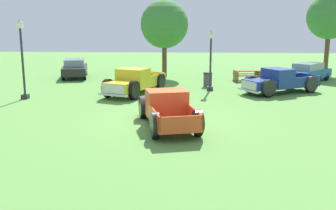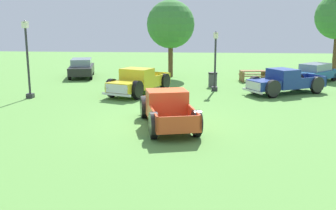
{
  "view_description": "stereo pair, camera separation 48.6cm",
  "coord_description": "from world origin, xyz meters",
  "px_view_note": "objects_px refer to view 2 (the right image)",
  "views": [
    {
      "loc": [
        1.06,
        -15.74,
        4.13
      ],
      "look_at": [
        0.21,
        -0.48,
        0.9
      ],
      "focal_mm": 41.69,
      "sensor_mm": 36.0,
      "label": 1
    },
    {
      "loc": [
        1.54,
        -15.7,
        4.13
      ],
      "look_at": [
        0.21,
        -0.48,
        0.9
      ],
      "focal_mm": 41.69,
      "sensor_mm": 36.0,
      "label": 2
    }
  ],
  "objects_px": {
    "pickup_truck_behind_left": "(137,82)",
    "sedan_distant_a": "(316,72)",
    "lamp_post_far": "(28,58)",
    "pickup_truck_behind_right": "(282,82)",
    "lamp_post_near": "(215,60)",
    "picnic_table": "(253,74)",
    "pickup_truck_foreground": "(167,108)",
    "trash_can": "(213,80)",
    "sedan_distant_b": "(82,68)",
    "oak_tree_east": "(171,24)"
  },
  "relations": [
    {
      "from": "sedan_distant_a",
      "to": "picnic_table",
      "type": "distance_m",
      "value": 4.39
    },
    {
      "from": "pickup_truck_behind_left",
      "to": "trash_can",
      "type": "xyz_separation_m",
      "value": [
        4.52,
        3.23,
        -0.25
      ]
    },
    {
      "from": "pickup_truck_behind_right",
      "to": "sedan_distant_b",
      "type": "bearing_deg",
      "value": 156.15
    },
    {
      "from": "pickup_truck_foreground",
      "to": "pickup_truck_behind_left",
      "type": "xyz_separation_m",
      "value": [
        -2.38,
        6.76,
        0.03
      ]
    },
    {
      "from": "pickup_truck_behind_left",
      "to": "sedan_distant_a",
      "type": "height_order",
      "value": "pickup_truck_behind_left"
    },
    {
      "from": "picnic_table",
      "to": "oak_tree_east",
      "type": "xyz_separation_m",
      "value": [
        -6.09,
        1.87,
        3.51
      ]
    },
    {
      "from": "lamp_post_near",
      "to": "trash_can",
      "type": "bearing_deg",
      "value": 92.85
    },
    {
      "from": "sedan_distant_b",
      "to": "oak_tree_east",
      "type": "xyz_separation_m",
      "value": [
        6.85,
        0.75,
        3.26
      ]
    },
    {
      "from": "trash_can",
      "to": "lamp_post_far",
      "type": "bearing_deg",
      "value": -154.85
    },
    {
      "from": "sedan_distant_a",
      "to": "lamp_post_far",
      "type": "bearing_deg",
      "value": -156.72
    },
    {
      "from": "pickup_truck_behind_left",
      "to": "trash_can",
      "type": "height_order",
      "value": "pickup_truck_behind_left"
    },
    {
      "from": "lamp_post_near",
      "to": "trash_can",
      "type": "relative_size",
      "value": 3.83
    },
    {
      "from": "picnic_table",
      "to": "lamp_post_near",
      "type": "bearing_deg",
      "value": -123.8
    },
    {
      "from": "sedan_distant_a",
      "to": "lamp_post_near",
      "type": "bearing_deg",
      "value": -149.31
    },
    {
      "from": "pickup_truck_behind_right",
      "to": "lamp_post_near",
      "type": "relative_size",
      "value": 1.4
    },
    {
      "from": "pickup_truck_behind_right",
      "to": "sedan_distant_a",
      "type": "distance_m",
      "value": 6.09
    },
    {
      "from": "sedan_distant_b",
      "to": "lamp_post_near",
      "type": "bearing_deg",
      "value": -28.13
    },
    {
      "from": "pickup_truck_behind_right",
      "to": "pickup_truck_foreground",
      "type": "bearing_deg",
      "value": -128.62
    },
    {
      "from": "lamp_post_far",
      "to": "trash_can",
      "type": "bearing_deg",
      "value": 25.15
    },
    {
      "from": "sedan_distant_a",
      "to": "trash_can",
      "type": "distance_m",
      "value": 7.83
    },
    {
      "from": "sedan_distant_b",
      "to": "pickup_truck_foreground",
      "type": "bearing_deg",
      "value": -60.37
    },
    {
      "from": "pickup_truck_foreground",
      "to": "sedan_distant_a",
      "type": "distance_m",
      "value": 15.87
    },
    {
      "from": "pickup_truck_behind_left",
      "to": "lamp_post_far",
      "type": "bearing_deg",
      "value": -164.53
    },
    {
      "from": "sedan_distant_b",
      "to": "trash_can",
      "type": "xyz_separation_m",
      "value": [
        10.01,
        -3.84,
        -0.26
      ]
    },
    {
      "from": "sedan_distant_a",
      "to": "lamp_post_far",
      "type": "height_order",
      "value": "lamp_post_far"
    },
    {
      "from": "pickup_truck_behind_right",
      "to": "sedan_distant_a",
      "type": "height_order",
      "value": "pickup_truck_behind_right"
    },
    {
      "from": "pickup_truck_behind_left",
      "to": "sedan_distant_b",
      "type": "height_order",
      "value": "pickup_truck_behind_left"
    },
    {
      "from": "trash_can",
      "to": "pickup_truck_behind_left",
      "type": "bearing_deg",
      "value": -144.41
    },
    {
      "from": "pickup_truck_foreground",
      "to": "oak_tree_east",
      "type": "relative_size",
      "value": 0.86
    },
    {
      "from": "pickup_truck_foreground",
      "to": "picnic_table",
      "type": "height_order",
      "value": "pickup_truck_foreground"
    },
    {
      "from": "pickup_truck_behind_left",
      "to": "picnic_table",
      "type": "xyz_separation_m",
      "value": [
        7.46,
        5.95,
        -0.24
      ]
    },
    {
      "from": "pickup_truck_foreground",
      "to": "picnic_table",
      "type": "bearing_deg",
      "value": 68.22
    },
    {
      "from": "pickup_truck_behind_right",
      "to": "lamp_post_far",
      "type": "distance_m",
      "value": 14.56
    },
    {
      "from": "sedan_distant_b",
      "to": "picnic_table",
      "type": "height_order",
      "value": "sedan_distant_b"
    },
    {
      "from": "pickup_truck_foreground",
      "to": "oak_tree_east",
      "type": "bearing_deg",
      "value": 93.99
    },
    {
      "from": "pickup_truck_foreground",
      "to": "picnic_table",
      "type": "relative_size",
      "value": 2.58
    },
    {
      "from": "pickup_truck_behind_right",
      "to": "picnic_table",
      "type": "bearing_deg",
      "value": 101.56
    },
    {
      "from": "pickup_truck_foreground",
      "to": "lamp_post_far",
      "type": "relative_size",
      "value": 1.18
    },
    {
      "from": "pickup_truck_foreground",
      "to": "sedan_distant_b",
      "type": "height_order",
      "value": "pickup_truck_foreground"
    },
    {
      "from": "pickup_truck_behind_left",
      "to": "pickup_truck_behind_right",
      "type": "height_order",
      "value": "pickup_truck_behind_left"
    },
    {
      "from": "sedan_distant_a",
      "to": "sedan_distant_b",
      "type": "bearing_deg",
      "value": 176.4
    },
    {
      "from": "pickup_truck_foreground",
      "to": "lamp_post_near",
      "type": "distance_m",
      "value": 8.81
    },
    {
      "from": "lamp_post_near",
      "to": "trash_can",
      "type": "height_order",
      "value": "lamp_post_near"
    },
    {
      "from": "sedan_distant_b",
      "to": "oak_tree_east",
      "type": "height_order",
      "value": "oak_tree_east"
    },
    {
      "from": "pickup_truck_behind_right",
      "to": "lamp_post_far",
      "type": "height_order",
      "value": "lamp_post_far"
    },
    {
      "from": "oak_tree_east",
      "to": "pickup_truck_behind_right",
      "type": "bearing_deg",
      "value": -44.17
    },
    {
      "from": "lamp_post_near",
      "to": "picnic_table",
      "type": "xyz_separation_m",
      "value": [
        2.86,
        4.27,
        -1.41
      ]
    },
    {
      "from": "sedan_distant_a",
      "to": "lamp_post_near",
      "type": "distance_m",
      "value": 8.51
    },
    {
      "from": "lamp_post_far",
      "to": "pickup_truck_foreground",
      "type": "bearing_deg",
      "value": -32.35
    },
    {
      "from": "lamp_post_far",
      "to": "oak_tree_east",
      "type": "height_order",
      "value": "oak_tree_east"
    }
  ]
}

